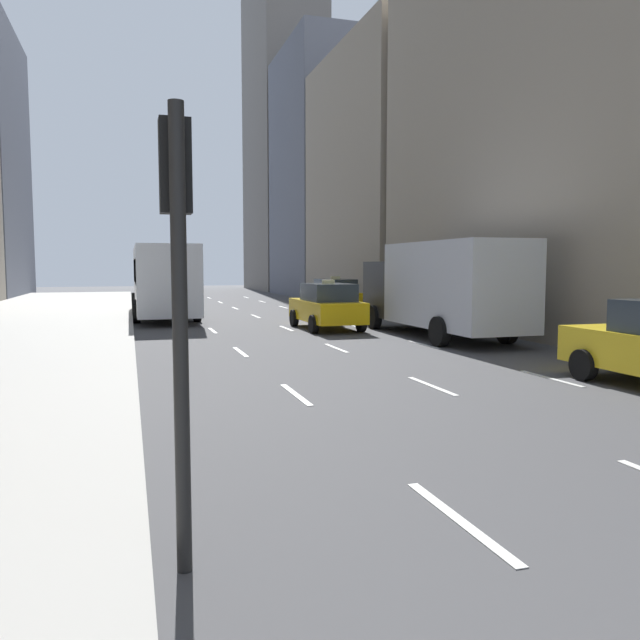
# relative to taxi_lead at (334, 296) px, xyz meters

# --- Properties ---
(sidewalk_left) EXTENTS (8.00, 66.00, 0.15)m
(sidewalk_left) POSITION_rel_taxi_lead_xyz_m (-13.80, -5.87, -0.81)
(sidewalk_left) COLOR #ADAAA3
(sidewalk_left) RESTS_ON ground
(lane_markings) EXTENTS (5.72, 56.00, 0.01)m
(lane_markings) POSITION_rel_taxi_lead_xyz_m (-4.20, -9.87, -0.87)
(lane_markings) COLOR white
(lane_markings) RESTS_ON ground
(building_row_right) EXTENTS (6.00, 72.01, 31.27)m
(building_row_right) POSITION_rel_taxi_lead_xyz_m (5.20, 0.98, 12.82)
(building_row_right) COLOR gray
(building_row_right) RESTS_ON ground
(taxi_lead) EXTENTS (2.02, 4.40, 1.87)m
(taxi_lead) POSITION_rel_taxi_lead_xyz_m (0.00, 0.00, 0.00)
(taxi_lead) COLOR yellow
(taxi_lead) RESTS_ON ground
(taxi_third) EXTENTS (2.02, 4.40, 1.87)m
(taxi_third) POSITION_rel_taxi_lead_xyz_m (-2.80, -7.57, 0.00)
(taxi_third) COLOR yellow
(taxi_third) RESTS_ON ground
(city_bus) EXTENTS (2.80, 11.61, 3.25)m
(city_bus) POSITION_rel_taxi_lead_xyz_m (-8.41, 0.36, 0.91)
(city_bus) COLOR silver
(city_bus) RESTS_ON ground
(box_truck) EXTENTS (2.58, 8.40, 3.15)m
(box_truck) POSITION_rel_taxi_lead_xyz_m (0.00, -11.26, 0.83)
(box_truck) COLOR #262628
(box_truck) RESTS_ON ground
(traffic_light_pole) EXTENTS (0.24, 0.42, 3.60)m
(traffic_light_pole) POSITION_rel_taxi_lead_xyz_m (-9.55, -25.02, 1.53)
(traffic_light_pole) COLOR black
(traffic_light_pole) RESTS_ON ground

